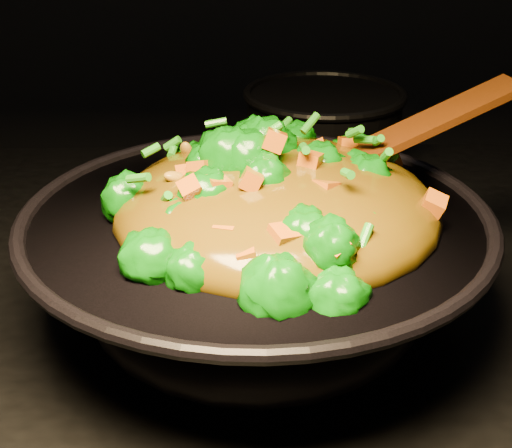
{
  "coord_description": "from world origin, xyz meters",
  "views": [
    {
      "loc": [
        -0.02,
        -0.77,
        1.35
      ],
      "look_at": [
        -0.0,
        -0.1,
        1.02
      ],
      "focal_mm": 50.0,
      "sensor_mm": 36.0,
      "label": 1
    }
  ],
  "objects": [
    {
      "name": "wok",
      "position": [
        -0.0,
        -0.11,
        0.97
      ],
      "size": [
        0.58,
        0.58,
        0.13
      ],
      "primitive_type": null,
      "rotation": [
        0.0,
        0.0,
        -0.29
      ],
      "color": "black",
      "rests_on": "stovetop"
    },
    {
      "name": "stir_fry",
      "position": [
        0.02,
        -0.11,
        1.09
      ],
      "size": [
        0.36,
        0.36,
        0.11
      ],
      "primitive_type": null,
      "rotation": [
        0.0,
        0.0,
        -0.09
      ],
      "color": "#0B6607",
      "rests_on": "wok"
    },
    {
      "name": "spatula",
      "position": [
        0.13,
        -0.05,
        1.08
      ],
      "size": [
        0.3,
        0.1,
        0.13
      ],
      "primitive_type": "cube",
      "rotation": [
        0.0,
        -0.38,
        0.18
      ],
      "color": "#321707",
      "rests_on": "wok"
    },
    {
      "name": "back_pot",
      "position": [
        0.12,
        0.32,
        0.97
      ],
      "size": [
        0.3,
        0.3,
        0.14
      ],
      "primitive_type": "cylinder",
      "rotation": [
        0.0,
        0.0,
        0.27
      ],
      "color": "black",
      "rests_on": "stovetop"
    }
  ]
}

